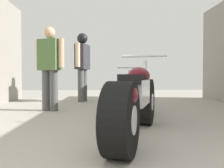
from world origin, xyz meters
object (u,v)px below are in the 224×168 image
object	(u,v)px
mechanic_in_blue	(50,63)
mechanic_with_helmet	(82,61)
motorcycle_black_naked	(133,92)
motorcycle_maroon_cruiser	(135,101)

from	to	relation	value
mechanic_in_blue	mechanic_with_helmet	world-z (taller)	mechanic_with_helmet
motorcycle_black_naked	motorcycle_maroon_cruiser	bearing A→B (deg)	-96.80
motorcycle_maroon_cruiser	motorcycle_black_naked	xyz separation A→B (m)	(0.25, 2.07, -0.04)
motorcycle_black_naked	mechanic_with_helmet	size ratio (longest dim) A/B	1.04
motorcycle_maroon_cruiser	mechanic_in_blue	world-z (taller)	mechanic_in_blue
motorcycle_black_naked	mechanic_in_blue	size ratio (longest dim) A/B	1.15
mechanic_with_helmet	motorcycle_black_naked	bearing A→B (deg)	-56.97
motorcycle_maroon_cruiser	mechanic_with_helmet	xyz separation A→B (m)	(-0.87, 3.80, 0.68)
motorcycle_maroon_cruiser	mechanic_with_helmet	size ratio (longest dim) A/B	1.12
mechanic_in_blue	mechanic_with_helmet	distance (m)	1.75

